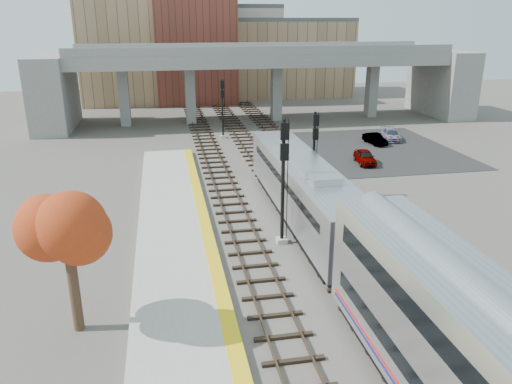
{
  "coord_description": "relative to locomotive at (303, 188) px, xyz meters",
  "views": [
    {
      "loc": [
        -7.59,
        -17.95,
        12.55
      ],
      "look_at": [
        -2.23,
        10.3,
        2.5
      ],
      "focal_mm": 35.0,
      "sensor_mm": 36.0,
      "label": 1
    }
  ],
  "objects": [
    {
      "name": "ground",
      "position": [
        -1.0,
        -11.08,
        -2.28
      ],
      "size": [
        160.0,
        160.0,
        0.0
      ],
      "primitive_type": "plane",
      "color": "#47423D",
      "rests_on": "ground"
    },
    {
      "name": "platform",
      "position": [
        -8.25,
        -11.08,
        -2.1
      ],
      "size": [
        4.5,
        60.0,
        0.35
      ],
      "primitive_type": "cube",
      "color": "#9E9E99",
      "rests_on": "ground"
    },
    {
      "name": "yellow_strip",
      "position": [
        -6.35,
        -11.08,
        -1.92
      ],
      "size": [
        0.7,
        60.0,
        0.01
      ],
      "primitive_type": "cube",
      "color": "yellow",
      "rests_on": "platform"
    },
    {
      "name": "tracks",
      "position": [
        -0.07,
        1.42,
        -2.2
      ],
      "size": [
        10.7,
        95.0,
        0.25
      ],
      "color": "black",
      "rests_on": "ground"
    },
    {
      "name": "overpass",
      "position": [
        3.92,
        33.92,
        3.53
      ],
      "size": [
        54.0,
        12.0,
        9.5
      ],
      "color": "slate",
      "rests_on": "ground"
    },
    {
      "name": "buildings_far",
      "position": [
        0.26,
        55.49,
        5.6
      ],
      "size": [
        43.0,
        21.0,
        20.6
      ],
      "color": "tan",
      "rests_on": "ground"
    },
    {
      "name": "parking_lot",
      "position": [
        13.0,
        16.92,
        -2.26
      ],
      "size": [
        14.0,
        18.0,
        0.04
      ],
      "primitive_type": "cube",
      "color": "black",
      "rests_on": "ground"
    },
    {
      "name": "locomotive",
      "position": [
        0.0,
        0.0,
        0.0
      ],
      "size": [
        3.02,
        19.05,
        4.1
      ],
      "color": "#A8AAB2",
      "rests_on": "ground"
    },
    {
      "name": "signal_mast_near",
      "position": [
        -2.1,
        -3.04,
        1.44
      ],
      "size": [
        0.6,
        0.64,
        7.38
      ],
      "color": "#9E9E99",
      "rests_on": "ground"
    },
    {
      "name": "signal_mast_mid",
      "position": [
        2.0,
        4.37,
        0.72
      ],
      "size": [
        0.6,
        0.64,
        6.34
      ],
      "color": "#9E9E99",
      "rests_on": "ground"
    },
    {
      "name": "signal_mast_far",
      "position": [
        -2.1,
        24.66,
        0.78
      ],
      "size": [
        0.6,
        0.64,
        6.41
      ],
      "color": "#9E9E99",
      "rests_on": "ground"
    },
    {
      "name": "tree",
      "position": [
        -12.62,
        -9.77,
        2.99
      ],
      "size": [
        3.6,
        3.6,
        7.11
      ],
      "color": "#382619",
      "rests_on": "ground"
    },
    {
      "name": "car_a",
      "position": [
        9.25,
        12.04,
        -1.62
      ],
      "size": [
        1.91,
        3.8,
        1.24
      ],
      "primitive_type": "imported",
      "rotation": [
        0.0,
        0.0,
        -0.12
      ],
      "color": "#99999E",
      "rests_on": "parking_lot"
    },
    {
      "name": "car_b",
      "position": [
        13.16,
        18.82,
        -1.68
      ],
      "size": [
        1.6,
        3.52,
        1.12
      ],
      "primitive_type": "imported",
      "rotation": [
        0.0,
        0.0,
        0.13
      ],
      "color": "#99999E",
      "rests_on": "parking_lot"
    },
    {
      "name": "car_c",
      "position": [
        15.64,
        20.28,
        -1.66
      ],
      "size": [
        2.38,
        4.21,
        1.15
      ],
      "primitive_type": "imported",
      "rotation": [
        0.0,
        0.0,
        -0.2
      ],
      "color": "#99999E",
      "rests_on": "parking_lot"
    }
  ]
}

